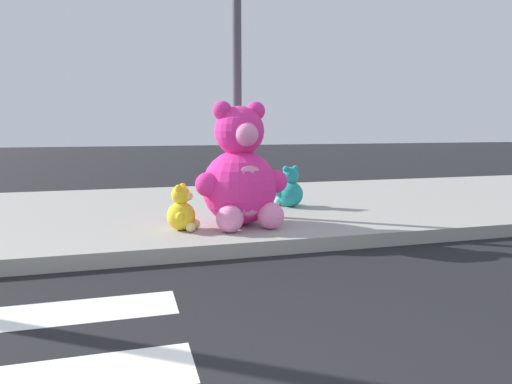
% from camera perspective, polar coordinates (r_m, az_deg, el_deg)
% --- Properties ---
extents(sidewalk, '(28.00, 4.40, 0.15)m').
position_cam_1_polar(sidewalk, '(6.52, -12.50, -2.58)').
color(sidewalk, '#9E9B93').
rests_on(sidewalk, ground_plane).
extents(sign_pole, '(0.56, 0.11, 3.20)m').
position_cam_1_polar(sign_pole, '(5.79, -2.33, 13.90)').
color(sign_pole, '#4C4C51').
rests_on(sign_pole, sidewalk).
extents(plush_pink_large, '(1.06, 0.95, 1.38)m').
position_cam_1_polar(plush_pink_large, '(5.19, -1.88, 1.93)').
color(plush_pink_large, '#F22D93').
rests_on(plush_pink_large, sidewalk).
extents(plush_white, '(0.37, 0.39, 0.52)m').
position_cam_1_polar(plush_white, '(6.90, -2.65, 0.56)').
color(plush_white, white).
rests_on(plush_white, sidewalk).
extents(plush_yellow, '(0.36, 0.36, 0.50)m').
position_cam_1_polar(plush_yellow, '(5.04, -9.00, -2.40)').
color(plush_yellow, yellow).
rests_on(plush_yellow, sidewalk).
extents(plush_teal, '(0.43, 0.41, 0.57)m').
position_cam_1_polar(plush_teal, '(6.46, 4.15, 0.22)').
color(plush_teal, teal).
rests_on(plush_teal, sidewalk).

